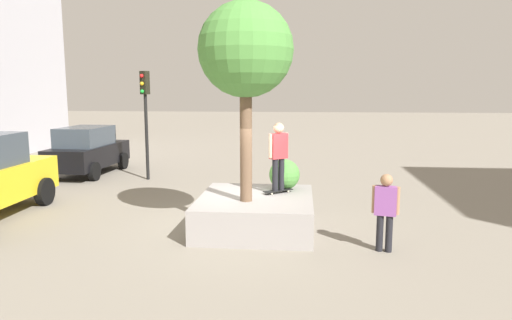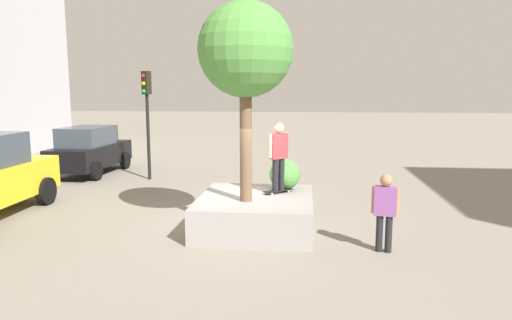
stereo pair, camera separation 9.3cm
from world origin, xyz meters
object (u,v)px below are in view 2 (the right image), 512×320
planter_ledge (256,212)px  traffic_light_corner (147,106)px  sedan_parked (90,150)px  plaza_tree (246,51)px  skateboarder (279,152)px  skateboard (278,191)px  bystander_watching (385,207)px

planter_ledge → traffic_light_corner: bearing=39.0°
sedan_parked → traffic_light_corner: 3.39m
plaza_tree → traffic_light_corner: plaza_tree is taller
planter_ledge → skateboarder: 1.60m
plaza_tree → skateboard: plaza_tree is taller
plaza_tree → skateboard: size_ratio=6.01×
plaza_tree → skateboarder: size_ratio=2.67×
traffic_light_corner → planter_ledge: bearing=-141.0°
planter_ledge → sedan_parked: bearing=48.2°
planter_ledge → traffic_light_corner: 7.85m
planter_ledge → skateboard: skateboard is taller
planter_ledge → traffic_light_corner: (5.81, 4.70, 2.39)m
skateboarder → traffic_light_corner: bearing=44.1°
traffic_light_corner → skateboard: bearing=-135.9°
skateboarder → bystander_watching: (-1.82, -2.33, -0.90)m
planter_ledge → plaza_tree: plaza_tree is taller
planter_ledge → bystander_watching: bystander_watching is taller
planter_ledge → traffic_light_corner: traffic_light_corner is taller
sedan_parked → skateboard: bearing=-128.1°
sedan_parked → traffic_light_corner: traffic_light_corner is taller
skateboard → sedan_parked: 10.11m
planter_ledge → skateboarder: skateboarder is taller
plaza_tree → skateboarder: 2.63m
plaza_tree → skateboarder: (0.90, -0.70, -2.37)m
skateboard → skateboarder: (0.00, 0.00, 1.00)m
skateboard → skateboarder: size_ratio=0.44×
plaza_tree → bystander_watching: (-0.92, -3.03, -3.26)m
sedan_parked → traffic_light_corner: size_ratio=1.03×
sedan_parked → plaza_tree: bearing=-134.5°
skateboarder → plaza_tree: bearing=141.9°
plaza_tree → sedan_parked: size_ratio=1.09×
planter_ledge → skateboarder: (0.43, -0.52, 1.45)m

